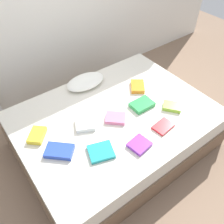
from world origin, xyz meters
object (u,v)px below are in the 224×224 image
(textbook_teal, at_px, (101,152))
(textbook_purple, at_px, (139,145))
(textbook_blue, at_px, (59,151))
(textbook_yellow, at_px, (37,135))
(textbook_red, at_px, (163,126))
(textbook_lime, at_px, (172,107))
(pillow, at_px, (85,82))
(textbook_pink, at_px, (116,118))
(bed, at_px, (115,130))
(textbook_green, at_px, (142,105))
(textbook_orange, at_px, (138,86))
(textbook_white, at_px, (85,124))

(textbook_teal, bearing_deg, textbook_purple, -5.62)
(textbook_blue, relative_size, textbook_yellow, 1.27)
(textbook_red, bearing_deg, textbook_lime, 20.22)
(pillow, distance_m, textbook_pink, 0.64)
(textbook_red, bearing_deg, bed, 114.30)
(textbook_blue, bearing_deg, pillow, 87.59)
(textbook_lime, distance_m, textbook_pink, 0.61)
(textbook_pink, relative_size, textbook_blue, 0.81)
(textbook_red, height_order, textbook_green, textbook_green)
(textbook_lime, distance_m, textbook_purple, 0.62)
(textbook_pink, height_order, textbook_blue, textbook_blue)
(textbook_pink, bearing_deg, textbook_blue, -134.27)
(bed, xyz_separation_m, textbook_orange, (0.46, 0.18, 0.28))
(textbook_lime, distance_m, textbook_orange, 0.47)
(textbook_lime, xyz_separation_m, textbook_blue, (-1.21, 0.19, 0.00))
(pillow, xyz_separation_m, textbook_blue, (-0.69, -0.67, -0.03))
(textbook_blue, bearing_deg, textbook_pink, 45.92)
(bed, distance_m, textbook_green, 0.41)
(textbook_orange, distance_m, textbook_purple, 0.83)
(textbook_teal, bearing_deg, textbook_yellow, 144.98)
(textbook_purple, xyz_separation_m, textbook_blue, (-0.61, 0.36, 0.00))
(textbook_blue, bearing_deg, textbook_green, 44.34)
(textbook_teal, bearing_deg, textbook_red, 8.76)
(textbook_yellow, bearing_deg, textbook_teal, -100.91)
(textbook_pink, xyz_separation_m, textbook_orange, (0.50, 0.25, 0.00))
(textbook_teal, distance_m, textbook_blue, 0.36)
(pillow, distance_m, textbook_lime, 1.01)
(pillow, relative_size, textbook_blue, 1.90)
(textbook_purple, height_order, textbook_white, textbook_white)
(textbook_purple, bearing_deg, textbook_yellow, 128.34)
(pillow, relative_size, textbook_yellow, 2.41)
(textbook_white, height_order, textbook_green, textbook_green)
(textbook_orange, distance_m, textbook_red, 0.63)
(textbook_pink, distance_m, textbook_red, 0.47)
(pillow, xyz_separation_m, textbook_pink, (-0.05, -0.64, -0.03))
(textbook_white, bearing_deg, textbook_orange, 36.87)
(textbook_yellow, bearing_deg, textbook_purple, -90.41)
(textbook_lime, distance_m, textbook_yellow, 1.37)
(pillow, relative_size, textbook_green, 1.96)
(textbook_orange, bearing_deg, textbook_purple, 177.61)
(textbook_white, relative_size, textbook_yellow, 0.95)
(textbook_yellow, bearing_deg, bed, -60.90)
(pillow, relative_size, textbook_purple, 2.57)
(bed, bearing_deg, pillow, 89.38)
(textbook_pink, xyz_separation_m, textbook_blue, (-0.63, -0.03, 0.00))
(bed, xyz_separation_m, textbook_red, (0.26, -0.43, 0.27))
(bed, relative_size, textbook_purple, 11.19)
(bed, height_order, pillow, pillow)
(textbook_red, distance_m, textbook_white, 0.75)
(textbook_red, bearing_deg, textbook_green, 77.50)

